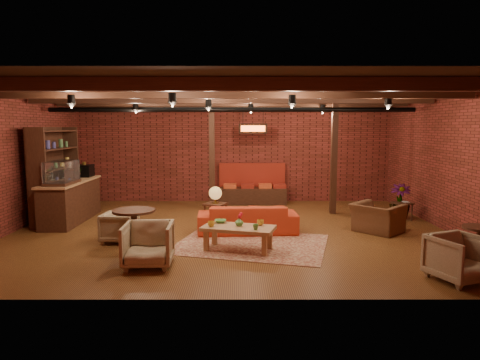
{
  "coord_description": "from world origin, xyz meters",
  "views": [
    {
      "loc": [
        0.2,
        -9.74,
        2.41
      ],
      "look_at": [
        0.21,
        0.2,
        1.17
      ],
      "focal_mm": 32.0,
      "sensor_mm": 36.0,
      "label": 1
    }
  ],
  "objects_px": {
    "armchair_a": "(120,226)",
    "round_table_right": "(480,240)",
    "sofa": "(247,218)",
    "side_table_lamp": "(215,196)",
    "armchair_right": "(378,213)",
    "round_table_left": "(134,224)",
    "side_table_book": "(402,204)",
    "armchair_b": "(148,242)",
    "coffee_table": "(238,229)",
    "armchair_far": "(459,256)",
    "plant_tall": "(401,167)"
  },
  "relations": [
    {
      "from": "coffee_table",
      "to": "side_table_lamp",
      "type": "xyz_separation_m",
      "value": [
        -0.55,
        1.94,
        0.33
      ]
    },
    {
      "from": "round_table_left",
      "to": "armchair_b",
      "type": "bearing_deg",
      "value": -61.56
    },
    {
      "from": "sofa",
      "to": "armchair_a",
      "type": "height_order",
      "value": "armchair_a"
    },
    {
      "from": "sofa",
      "to": "armchair_a",
      "type": "xyz_separation_m",
      "value": [
        -2.7,
        -0.78,
        0.02
      ]
    },
    {
      "from": "armchair_a",
      "to": "round_table_right",
      "type": "xyz_separation_m",
      "value": [
        6.69,
        -1.55,
        0.12
      ]
    },
    {
      "from": "side_table_book",
      "to": "armchair_far",
      "type": "height_order",
      "value": "armchair_far"
    },
    {
      "from": "round_table_left",
      "to": "armchair_a",
      "type": "bearing_deg",
      "value": 122.53
    },
    {
      "from": "sofa",
      "to": "side_table_book",
      "type": "height_order",
      "value": "sofa"
    },
    {
      "from": "sofa",
      "to": "armchair_b",
      "type": "bearing_deg",
      "value": 50.34
    },
    {
      "from": "armchair_right",
      "to": "plant_tall",
      "type": "relative_size",
      "value": 0.37
    },
    {
      "from": "armchair_right",
      "to": "round_table_right",
      "type": "xyz_separation_m",
      "value": [
        1.01,
        -2.37,
        0.02
      ]
    },
    {
      "from": "armchair_a",
      "to": "armchair_b",
      "type": "bearing_deg",
      "value": -144.8
    },
    {
      "from": "round_table_right",
      "to": "plant_tall",
      "type": "distance_m",
      "value": 3.91
    },
    {
      "from": "side_table_lamp",
      "to": "round_table_right",
      "type": "distance_m",
      "value": 5.56
    },
    {
      "from": "armchair_a",
      "to": "round_table_right",
      "type": "bearing_deg",
      "value": -98.39
    },
    {
      "from": "round_table_right",
      "to": "armchair_far",
      "type": "height_order",
      "value": "armchair_far"
    },
    {
      "from": "round_table_left",
      "to": "side_table_book",
      "type": "distance_m",
      "value": 6.84
    },
    {
      "from": "round_table_left",
      "to": "plant_tall",
      "type": "distance_m",
      "value": 6.96
    },
    {
      "from": "side_table_lamp",
      "to": "side_table_book",
      "type": "distance_m",
      "value": 4.85
    },
    {
      "from": "coffee_table",
      "to": "side_table_lamp",
      "type": "relative_size",
      "value": 1.54
    },
    {
      "from": "side_table_lamp",
      "to": "armchair_a",
      "type": "xyz_separation_m",
      "value": [
        -1.94,
        -1.32,
        -0.41
      ]
    },
    {
      "from": "round_table_right",
      "to": "armchair_far",
      "type": "relative_size",
      "value": 0.86
    },
    {
      "from": "armchair_a",
      "to": "armchair_far",
      "type": "height_order",
      "value": "armchair_far"
    },
    {
      "from": "armchair_right",
      "to": "round_table_right",
      "type": "distance_m",
      "value": 2.58
    },
    {
      "from": "coffee_table",
      "to": "armchair_far",
      "type": "bearing_deg",
      "value": -25.87
    },
    {
      "from": "side_table_book",
      "to": "plant_tall",
      "type": "height_order",
      "value": "plant_tall"
    },
    {
      "from": "armchair_right",
      "to": "side_table_lamp",
      "type": "bearing_deg",
      "value": 38.72
    },
    {
      "from": "armchair_a",
      "to": "armchair_right",
      "type": "bearing_deg",
      "value": -77.1
    },
    {
      "from": "round_table_left",
      "to": "side_table_book",
      "type": "bearing_deg",
      "value": 24.69
    },
    {
      "from": "round_table_left",
      "to": "armchair_right",
      "type": "distance_m",
      "value": 5.42
    },
    {
      "from": "armchair_a",
      "to": "plant_tall",
      "type": "bearing_deg",
      "value": -66.82
    },
    {
      "from": "side_table_book",
      "to": "armchair_b",
      "type": "bearing_deg",
      "value": -147.71
    },
    {
      "from": "armchair_b",
      "to": "side_table_book",
      "type": "distance_m",
      "value": 6.84
    },
    {
      "from": "armchair_right",
      "to": "armchair_b",
      "type": "bearing_deg",
      "value": 73.26
    },
    {
      "from": "armchair_right",
      "to": "round_table_right",
      "type": "height_order",
      "value": "armchair_right"
    },
    {
      "from": "sofa",
      "to": "plant_tall",
      "type": "relative_size",
      "value": 0.81
    },
    {
      "from": "round_table_left",
      "to": "armchair_right",
      "type": "height_order",
      "value": "armchair_right"
    },
    {
      "from": "side_table_lamp",
      "to": "armchair_far",
      "type": "bearing_deg",
      "value": -42.04
    },
    {
      "from": "armchair_far",
      "to": "armchair_right",
      "type": "bearing_deg",
      "value": 73.23
    },
    {
      "from": "round_table_right",
      "to": "plant_tall",
      "type": "bearing_deg",
      "value": 89.59
    },
    {
      "from": "coffee_table",
      "to": "plant_tall",
      "type": "relative_size",
      "value": 0.55
    },
    {
      "from": "armchair_right",
      "to": "armchair_far",
      "type": "distance_m",
      "value": 3.14
    },
    {
      "from": "side_table_lamp",
      "to": "plant_tall",
      "type": "relative_size",
      "value": 0.36
    },
    {
      "from": "side_table_lamp",
      "to": "armchair_b",
      "type": "height_order",
      "value": "side_table_lamp"
    },
    {
      "from": "armchair_b",
      "to": "coffee_table",
      "type": "bearing_deg",
      "value": 29.51
    },
    {
      "from": "side_table_book",
      "to": "armchair_far",
      "type": "distance_m",
      "value": 4.44
    },
    {
      "from": "sofa",
      "to": "round_table_left",
      "type": "xyz_separation_m",
      "value": [
        -2.19,
        -1.57,
        0.24
      ]
    },
    {
      "from": "round_table_left",
      "to": "side_table_book",
      "type": "relative_size",
      "value": 1.55
    },
    {
      "from": "armchair_b",
      "to": "armchair_right",
      "type": "height_order",
      "value": "armchair_right"
    },
    {
      "from": "round_table_left",
      "to": "armchair_far",
      "type": "xyz_separation_m",
      "value": [
        5.45,
        -1.52,
        -0.17
      ]
    }
  ]
}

